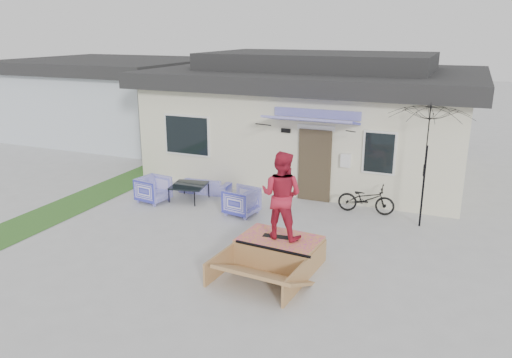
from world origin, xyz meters
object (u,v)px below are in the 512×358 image
at_px(loveseat, 205,183).
at_px(armchair_left, 153,188).
at_px(armchair_right, 241,200).
at_px(bicycle, 366,196).
at_px(skateboard, 281,237).
at_px(skater, 281,194).
at_px(coffee_table, 189,192).
at_px(patio_umbrella, 426,160).
at_px(skate_ramp, 279,251).

bearing_deg(loveseat, armchair_left, 49.66).
distance_m(armchair_right, bicycle, 3.39).
bearing_deg(skateboard, skater, 0.00).
height_order(loveseat, bicycle, bicycle).
height_order(coffee_table, bicycle, bicycle).
xyz_separation_m(coffee_table, patio_umbrella, (6.43, 0.52, 1.51)).
bearing_deg(armchair_right, coffee_table, -95.60).
bearing_deg(loveseat, armchair_right, 139.32).
bearing_deg(armchair_right, bicycle, 123.46).
distance_m(patio_umbrella, skateboard, 4.33).
bearing_deg(loveseat, patio_umbrella, 172.28).
bearing_deg(armchair_right, skateboard, 49.45).
bearing_deg(skater, bicycle, -103.57).
xyz_separation_m(bicycle, skateboard, (-1.10, -3.71, 0.09)).
distance_m(coffee_table, bicycle, 5.07).
height_order(bicycle, skateboard, bicycle).
bearing_deg(bicycle, skater, 160.57).
xyz_separation_m(coffee_table, skate_ramp, (3.87, -2.82, 0.04)).
xyz_separation_m(bicycle, skater, (-1.10, -3.71, 1.05)).
xyz_separation_m(armchair_right, patio_umbrella, (4.53, 1.00, 1.34)).
relative_size(loveseat, coffee_table, 1.63).
relative_size(coffee_table, skateboard, 1.23).
relative_size(loveseat, armchair_left, 1.90).
distance_m(coffee_table, skateboard, 4.78).
bearing_deg(armchair_left, patio_umbrella, -73.60).
bearing_deg(bicycle, skateboard, 160.57).
bearing_deg(skateboard, coffee_table, 139.34).
relative_size(armchair_left, coffee_table, 0.86).
bearing_deg(patio_umbrella, bicycle, 163.92).
bearing_deg(coffee_table, armchair_right, -14.22).
bearing_deg(coffee_table, skateboard, -35.53).
distance_m(armchair_right, coffee_table, 1.97).
bearing_deg(skate_ramp, armchair_left, 158.69).
height_order(skateboard, skater, skater).
bearing_deg(armchair_left, skateboard, -107.04).
bearing_deg(armchair_right, skate_ramp, 48.71).
relative_size(loveseat, skateboard, 2.00).
bearing_deg(coffee_table, skater, -35.53).
xyz_separation_m(loveseat, armchair_right, (1.81, -1.30, 0.10)).
relative_size(patio_umbrella, skater, 1.30).
height_order(patio_umbrella, skater, skater).
xyz_separation_m(armchair_left, patio_umbrella, (7.30, 1.05, 1.34)).
relative_size(armchair_right, coffee_table, 0.86).
relative_size(bicycle, skater, 0.82).
bearing_deg(skate_ramp, skateboard, 90.00).
xyz_separation_m(patio_umbrella, skater, (-2.55, -3.29, -0.21)).
height_order(loveseat, skate_ramp, loveseat).
xyz_separation_m(coffee_table, bicycle, (4.97, 0.94, 0.25)).
relative_size(armchair_left, armchair_right, 1.00).
bearing_deg(loveseat, bicycle, 176.40).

